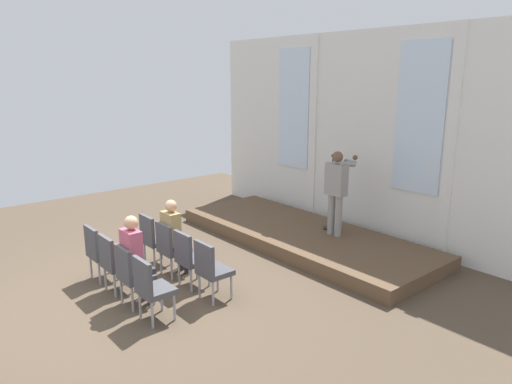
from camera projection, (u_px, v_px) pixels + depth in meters
ground_plane at (124, 299)px, 7.21m from camera, size 13.69×13.69×0.00m
rear_partition at (350, 133)px, 9.97m from camera, size 8.24×0.14×4.22m
stage_platform at (303, 236)px, 9.62m from camera, size 5.63×2.11×0.27m
speaker at (336, 187)px, 9.07m from camera, size 0.51×0.69×1.66m
mic_stand at (331, 213)px, 9.57m from camera, size 0.28×0.28×1.56m
chair_r0_c0 at (153, 237)px, 8.38m from camera, size 0.46×0.44×0.94m
chair_r0_c1 at (170, 246)px, 7.93m from camera, size 0.46×0.44×0.94m
audience_r0_c1 at (174, 233)px, 7.94m from camera, size 0.36×0.39×1.33m
chair_r0_c2 at (189, 256)px, 7.49m from camera, size 0.46×0.44×0.94m
chair_r0_c3 at (211, 267)px, 7.05m from camera, size 0.46×0.44×0.94m
chair_r1_c0 at (99, 250)px, 7.76m from camera, size 0.46×0.44×0.94m
chair_r1_c1 at (114, 260)px, 7.31m from camera, size 0.46×0.44×0.94m
chair_r1_c2 at (131, 272)px, 6.87m from camera, size 0.46×0.44×0.94m
audience_r1_c2 at (135, 256)px, 6.86m from camera, size 0.36×0.39×1.38m
chair_r1_c3 at (151, 286)px, 6.42m from camera, size 0.46×0.44×0.94m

